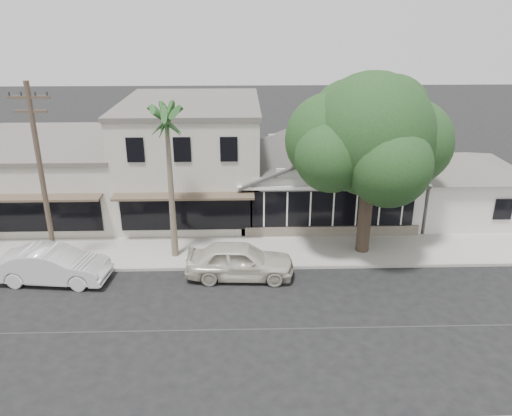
{
  "coord_description": "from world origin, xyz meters",
  "views": [
    {
      "loc": [
        0.09,
        -16.56,
        11.71
      ],
      "look_at": [
        0.73,
        6.0,
        2.8
      ],
      "focal_mm": 35.0,
      "sensor_mm": 36.0,
      "label": 1
    }
  ],
  "objects_px": {
    "car_0": "(240,260)",
    "car_1": "(53,265)",
    "utility_pole": "(42,176)",
    "shade_tree": "(369,137)"
  },
  "relations": [
    {
      "from": "car_0",
      "to": "car_1",
      "type": "height_order",
      "value": "car_0"
    },
    {
      "from": "car_0",
      "to": "car_1",
      "type": "xyz_separation_m",
      "value": [
        -8.58,
        -0.18,
        -0.03
      ]
    },
    {
      "from": "utility_pole",
      "to": "car_0",
      "type": "height_order",
      "value": "utility_pole"
    },
    {
      "from": "utility_pole",
      "to": "car_0",
      "type": "bearing_deg",
      "value": -6.16
    },
    {
      "from": "shade_tree",
      "to": "car_1",
      "type": "bearing_deg",
      "value": -169.29
    },
    {
      "from": "utility_pole",
      "to": "car_1",
      "type": "bearing_deg",
      "value": -73.28
    },
    {
      "from": "car_0",
      "to": "car_1",
      "type": "relative_size",
      "value": 1.0
    },
    {
      "from": "utility_pole",
      "to": "car_1",
      "type": "xyz_separation_m",
      "value": [
        0.34,
        -1.14,
        -3.96
      ]
    },
    {
      "from": "utility_pole",
      "to": "shade_tree",
      "type": "height_order",
      "value": "shade_tree"
    },
    {
      "from": "car_1",
      "to": "shade_tree",
      "type": "height_order",
      "value": "shade_tree"
    }
  ]
}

